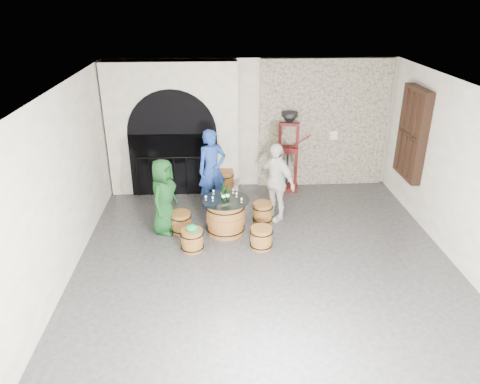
{
  "coord_description": "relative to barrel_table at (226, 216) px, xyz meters",
  "views": [
    {
      "loc": [
        -0.86,
        -6.88,
        4.67
      ],
      "look_at": [
        -0.42,
        1.18,
        1.05
      ],
      "focal_mm": 34.0,
      "sensor_mm": 36.0,
      "label": 1
    }
  ],
  "objects": [
    {
      "name": "stone_facing_panel",
      "position": [
        2.51,
        2.47,
        1.22
      ],
      "size": [
        3.2,
        0.12,
        3.18
      ],
      "primitive_type": "cube",
      "color": "#AB9F88",
      "rests_on": "ground"
    },
    {
      "name": "arched_opening",
      "position": [
        -1.19,
        2.27,
        1.21
      ],
      "size": [
        3.1,
        0.6,
        3.19
      ],
      "color": "silver",
      "rests_on": "ground"
    },
    {
      "name": "barrel_stool_far",
      "position": [
        -0.2,
        0.92,
        -0.16
      ],
      "size": [
        0.45,
        0.45,
        0.44
      ],
      "color": "brown",
      "rests_on": "ground"
    },
    {
      "name": "wall_left",
      "position": [
        -2.79,
        -1.47,
        1.22
      ],
      "size": [
        0.0,
        8.0,
        8.0
      ],
      "primitive_type": "plane",
      "rotation": [
        1.57,
        0.0,
        1.57
      ],
      "color": "silver",
      "rests_on": "ground"
    },
    {
      "name": "wine_bottle_left",
      "position": [
        -0.04,
        -0.03,
        0.51
      ],
      "size": [
        0.08,
        0.08,
        0.32
      ],
      "color": "black",
      "rests_on": "barrel_table"
    },
    {
      "name": "control_box",
      "position": [
        2.76,
        2.39,
        0.97
      ],
      "size": [
        0.18,
        0.1,
        0.22
      ],
      "primitive_type": "cube",
      "color": "silver",
      "rests_on": "wall_back"
    },
    {
      "name": "tasting_glass_d",
      "position": [
        0.17,
        0.31,
        0.43
      ],
      "size": [
        0.05,
        0.05,
        0.1
      ],
      "primitive_type": null,
      "color": "#B55923",
      "rests_on": "barrel_table"
    },
    {
      "name": "barrel_stool_left",
      "position": [
        -0.93,
        0.09,
        -0.16
      ],
      "size": [
        0.45,
        0.45,
        0.44
      ],
      "color": "brown",
      "rests_on": "ground"
    },
    {
      "name": "tasting_glass_a",
      "position": [
        -0.25,
        -0.06,
        0.43
      ],
      "size": [
        0.05,
        0.05,
        0.1
      ],
      "primitive_type": null,
      "color": "#B55923",
      "rests_on": "barrel_table"
    },
    {
      "name": "tasting_glass_b",
      "position": [
        0.23,
        0.12,
        0.43
      ],
      "size": [
        0.05,
        0.05,
        0.1
      ],
      "primitive_type": null,
      "color": "#B55923",
      "rests_on": "barrel_table"
    },
    {
      "name": "ground",
      "position": [
        0.71,
        -1.47,
        -0.38
      ],
      "size": [
        8.0,
        8.0,
        0.0
      ],
      "primitive_type": "plane",
      "color": "#2B2B2D",
      "rests_on": "ground"
    },
    {
      "name": "green_cap",
      "position": [
        -0.66,
        -0.66,
        0.11
      ],
      "size": [
        0.26,
        0.21,
        0.12
      ],
      "color": "#0D964D",
      "rests_on": "barrel_stool_near_left"
    },
    {
      "name": "barrel_stool_near_left",
      "position": [
        -0.67,
        -0.66,
        -0.16
      ],
      "size": [
        0.45,
        0.45,
        0.44
      ],
      "color": "brown",
      "rests_on": "ground"
    },
    {
      "name": "barrel_stool_right",
      "position": [
        0.82,
        0.45,
        -0.16
      ],
      "size": [
        0.45,
        0.45,
        0.44
      ],
      "color": "brown",
      "rests_on": "ground"
    },
    {
      "name": "shuttered_window",
      "position": [
        4.09,
        0.93,
        1.42
      ],
      "size": [
        0.23,
        1.1,
        2.0
      ],
      "color": "black",
      "rests_on": "wall_right"
    },
    {
      "name": "tasting_glass_c",
      "position": [
        -0.24,
        0.27,
        0.43
      ],
      "size": [
        0.05,
        0.05,
        0.1
      ],
      "primitive_type": null,
      "color": "#B55923",
      "rests_on": "barrel_table"
    },
    {
      "name": "side_barrel",
      "position": [
        0.01,
        1.87,
        -0.05
      ],
      "size": [
        0.5,
        0.5,
        0.66
      ],
      "rotation": [
        0.0,
        0.0,
        0.44
      ],
      "color": "brown",
      "rests_on": "ground"
    },
    {
      "name": "person_blue",
      "position": [
        -0.27,
        1.27,
        0.55
      ],
      "size": [
        0.79,
        0.67,
        1.85
      ],
      "primitive_type": "imported",
      "rotation": [
        0.0,
        0.0,
        0.4
      ],
      "color": "#1B3B96",
      "rests_on": "ground"
    },
    {
      "name": "corking_press",
      "position": [
        1.6,
        2.17,
        0.78
      ],
      "size": [
        0.83,
        0.52,
        1.99
      ],
      "rotation": [
        0.0,
        0.0,
        -0.16
      ],
      "color": "#480E0C",
      "rests_on": "ground"
    },
    {
      "name": "wine_bottle_right",
      "position": [
        -0.05,
        0.08,
        0.51
      ],
      "size": [
        0.08,
        0.08,
        0.32
      ],
      "color": "black",
      "rests_on": "barrel_table"
    },
    {
      "name": "wall_front",
      "position": [
        0.71,
        -5.47,
        1.22
      ],
      "size": [
        8.0,
        0.0,
        8.0
      ],
      "primitive_type": "plane",
      "rotation": [
        -1.57,
        0.0,
        0.0
      ],
      "color": "silver",
      "rests_on": "ground"
    },
    {
      "name": "person_white",
      "position": [
        1.1,
        0.61,
        0.49
      ],
      "size": [
        0.99,
        1.04,
        1.74
      ],
      "primitive_type": "imported",
      "rotation": [
        0.0,
        0.0,
        -0.85
      ],
      "color": "silver",
      "rests_on": "ground"
    },
    {
      "name": "ceiling",
      "position": [
        0.71,
        -1.47,
        2.82
      ],
      "size": [
        8.0,
        8.0,
        0.0
      ],
      "primitive_type": "plane",
      "rotation": [
        3.14,
        0.0,
        0.0
      ],
      "color": "beige",
      "rests_on": "wall_back"
    },
    {
      "name": "person_green",
      "position": [
        -1.26,
        0.13,
        0.42
      ],
      "size": [
        0.76,
        0.91,
        1.6
      ],
      "primitive_type": "imported",
      "rotation": [
        0.0,
        0.0,
        1.2
      ],
      "color": "#113D18",
      "rests_on": "ground"
    },
    {
      "name": "tasting_glass_e",
      "position": [
        0.32,
        -0.15,
        0.43
      ],
      "size": [
        0.05,
        0.05,
        0.1
      ],
      "primitive_type": null,
      "color": "#B55923",
      "rests_on": "barrel_table"
    },
    {
      "name": "barrel_table",
      "position": [
        0.0,
        0.0,
        0.0
      ],
      "size": [
        0.98,
        0.98,
        0.76
      ],
      "color": "brown",
      "rests_on": "ground"
    },
    {
      "name": "wine_bottle_center",
      "position": [
        0.05,
        0.0,
        0.51
      ],
      "size": [
        0.08,
        0.08,
        0.32
      ],
      "color": "black",
      "rests_on": "barrel_table"
    },
    {
      "name": "wall_back",
      "position": [
        0.71,
        2.53,
        1.22
      ],
      "size": [
        8.0,
        0.0,
        8.0
      ],
      "primitive_type": "plane",
      "rotation": [
        1.57,
        0.0,
        0.0
      ],
      "color": "silver",
      "rests_on": "ground"
    },
    {
      "name": "barrel_stool_near_right",
      "position": [
        0.68,
        -0.64,
        -0.16
      ],
      "size": [
        0.45,
        0.45,
        0.44
      ],
      "color": "brown",
      "rests_on": "ground"
    },
    {
      "name": "tasting_glass_f",
      "position": [
        -0.39,
        -0.01,
        0.43
      ],
      "size": [
        0.05,
        0.05,
        0.1
      ],
      "primitive_type": null,
      "color": "#B55923",
      "rests_on": "barrel_table"
    },
    {
      "name": "wall_right",
      "position": [
        4.21,
        -1.47,
        1.22
      ],
      "size": [
        0.0,
        8.0,
        8.0
      ],
      "primitive_type": "plane",
      "rotation": [
        1.57,
        0.0,
        -1.57
      ],
      "color": "silver",
      "rests_on": "ground"
    }
  ]
}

